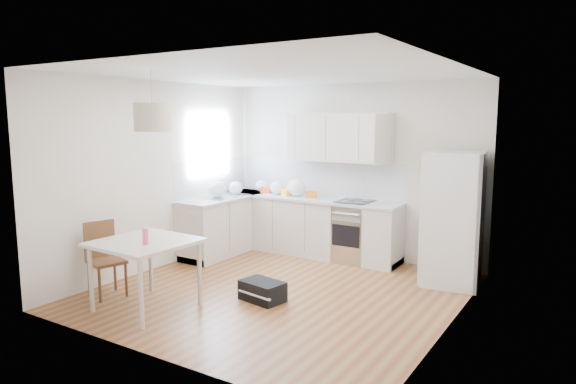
% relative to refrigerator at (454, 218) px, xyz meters
% --- Properties ---
extents(floor, '(4.20, 4.20, 0.00)m').
position_rel_refrigerator_xyz_m(floor, '(-1.74, -1.55, -0.87)').
color(floor, brown).
rests_on(floor, ground).
extents(ceiling, '(4.20, 4.20, 0.00)m').
position_rel_refrigerator_xyz_m(ceiling, '(-1.74, -1.55, 1.83)').
color(ceiling, white).
rests_on(ceiling, wall_back).
extents(wall_back, '(4.20, 0.00, 4.20)m').
position_rel_refrigerator_xyz_m(wall_back, '(-1.74, 0.55, 0.48)').
color(wall_back, silver).
rests_on(wall_back, floor).
extents(wall_left, '(0.00, 4.20, 4.20)m').
position_rel_refrigerator_xyz_m(wall_left, '(-3.84, -1.55, 0.48)').
color(wall_left, silver).
rests_on(wall_left, floor).
extents(wall_right, '(0.00, 4.20, 4.20)m').
position_rel_refrigerator_xyz_m(wall_right, '(0.36, -1.55, 0.48)').
color(wall_right, silver).
rests_on(wall_right, floor).
extents(window_glassblock, '(0.02, 1.00, 1.00)m').
position_rel_refrigerator_xyz_m(window_glassblock, '(-3.83, -0.40, 0.88)').
color(window_glassblock, '#BFE0F9').
rests_on(window_glassblock, wall_left).
extents(cabinets_back, '(3.00, 0.60, 0.88)m').
position_rel_refrigerator_xyz_m(cabinets_back, '(-2.34, 0.25, -0.43)').
color(cabinets_back, beige).
rests_on(cabinets_back, floor).
extents(cabinets_left, '(0.60, 1.80, 0.88)m').
position_rel_refrigerator_xyz_m(cabinets_left, '(-3.54, -0.35, -0.43)').
color(cabinets_left, beige).
rests_on(cabinets_left, floor).
extents(counter_back, '(3.02, 0.64, 0.04)m').
position_rel_refrigerator_xyz_m(counter_back, '(-2.34, 0.25, 0.03)').
color(counter_back, silver).
rests_on(counter_back, cabinets_back).
extents(counter_left, '(0.64, 1.82, 0.04)m').
position_rel_refrigerator_xyz_m(counter_left, '(-3.54, -0.35, 0.03)').
color(counter_left, silver).
rests_on(counter_left, cabinets_left).
extents(backsplash_back, '(3.00, 0.01, 0.58)m').
position_rel_refrigerator_xyz_m(backsplash_back, '(-2.34, 0.54, 0.34)').
color(backsplash_back, white).
rests_on(backsplash_back, wall_back).
extents(backsplash_left, '(0.01, 1.80, 0.58)m').
position_rel_refrigerator_xyz_m(backsplash_left, '(-3.84, -0.35, 0.34)').
color(backsplash_left, white).
rests_on(backsplash_left, wall_left).
extents(upper_cabinets, '(1.70, 0.32, 0.75)m').
position_rel_refrigerator_xyz_m(upper_cabinets, '(-1.89, 0.39, 1.00)').
color(upper_cabinets, beige).
rests_on(upper_cabinets, wall_back).
extents(range_oven, '(0.50, 0.61, 0.88)m').
position_rel_refrigerator_xyz_m(range_oven, '(-1.54, 0.25, -0.43)').
color(range_oven, '#BABCBF').
rests_on(range_oven, floor).
extents(sink, '(0.50, 0.80, 0.16)m').
position_rel_refrigerator_xyz_m(sink, '(-3.54, -0.40, 0.04)').
color(sink, '#BABCBF').
rests_on(sink, counter_left).
extents(refrigerator, '(0.94, 0.97, 1.74)m').
position_rel_refrigerator_xyz_m(refrigerator, '(0.00, 0.00, 0.00)').
color(refrigerator, silver).
rests_on(refrigerator, floor).
extents(dining_table, '(1.06, 1.06, 0.80)m').
position_rel_refrigerator_xyz_m(dining_table, '(-2.72, -2.83, -0.16)').
color(dining_table, beige).
rests_on(dining_table, floor).
extents(dining_chair, '(0.48, 0.48, 0.91)m').
position_rel_refrigerator_xyz_m(dining_chair, '(-3.44, -2.79, -0.42)').
color(dining_chair, '#4C2F16').
rests_on(dining_chair, floor).
extents(drink_bottle, '(0.07, 0.07, 0.21)m').
position_rel_refrigerator_xyz_m(drink_bottle, '(-2.58, -2.95, 0.03)').
color(drink_bottle, '#ED4167').
rests_on(drink_bottle, dining_table).
extents(gym_bag, '(0.57, 0.42, 0.24)m').
position_rel_refrigerator_xyz_m(gym_bag, '(-1.74, -1.92, -0.75)').
color(gym_bag, black).
rests_on(gym_bag, floor).
extents(pendant_lamp, '(0.46, 0.46, 0.31)m').
position_rel_refrigerator_xyz_m(pendant_lamp, '(-2.63, -2.74, 1.31)').
color(pendant_lamp, tan).
rests_on(pendant_lamp, ceiling).
extents(grocery_bag_a, '(0.23, 0.19, 0.20)m').
position_rel_refrigerator_xyz_m(grocery_bag_a, '(-3.33, 0.35, 0.15)').
color(grocery_bag_a, white).
rests_on(grocery_bag_a, counter_back).
extents(grocery_bag_b, '(0.24, 0.20, 0.22)m').
position_rel_refrigerator_xyz_m(grocery_bag_b, '(-2.96, 0.27, 0.16)').
color(grocery_bag_b, white).
rests_on(grocery_bag_b, counter_back).
extents(grocery_bag_c, '(0.32, 0.27, 0.28)m').
position_rel_refrigerator_xyz_m(grocery_bag_c, '(-2.58, 0.26, 0.19)').
color(grocery_bag_c, white).
rests_on(grocery_bag_c, counter_back).
extents(grocery_bag_d, '(0.24, 0.20, 0.21)m').
position_rel_refrigerator_xyz_m(grocery_bag_d, '(-3.53, -0.11, 0.15)').
color(grocery_bag_d, white).
rests_on(grocery_bag_d, counter_back).
extents(grocery_bag_e, '(0.30, 0.25, 0.27)m').
position_rel_refrigerator_xyz_m(grocery_bag_e, '(-3.57, -0.53, 0.18)').
color(grocery_bag_e, white).
rests_on(grocery_bag_e, counter_left).
extents(snack_orange, '(0.17, 0.13, 0.11)m').
position_rel_refrigerator_xyz_m(snack_orange, '(-2.29, 0.23, 0.10)').
color(snack_orange, '#D16112').
rests_on(snack_orange, counter_back).
extents(snack_yellow, '(0.18, 0.14, 0.10)m').
position_rel_refrigerator_xyz_m(snack_yellow, '(-2.75, 0.21, 0.10)').
color(snack_yellow, '#FFAC28').
rests_on(snack_yellow, counter_back).
extents(snack_red, '(0.18, 0.13, 0.11)m').
position_rel_refrigerator_xyz_m(snack_red, '(-3.19, 0.28, 0.10)').
color(snack_red, red).
rests_on(snack_red, counter_back).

